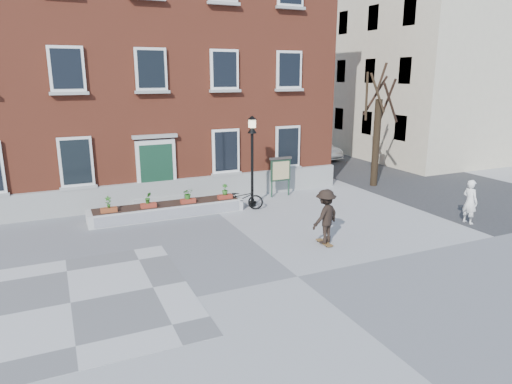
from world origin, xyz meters
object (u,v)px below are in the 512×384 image
notice_board (281,170)px  lamp_post (252,149)px  bicycle (241,198)px  bystander (470,202)px  skateboarder (325,216)px  parked_car (318,149)px

notice_board → lamp_post: bearing=-152.3°
bicycle → bystander: size_ratio=1.10×
bystander → notice_board: bearing=35.2°
bystander → notice_board: (-4.79, 6.57, 0.40)m
bicycle → skateboarder: skateboarder is taller
bystander → lamp_post: 8.86m
lamp_post → parked_car: bearing=45.0°
bicycle → bystander: bystander is taller
bicycle → notice_board: size_ratio=1.01×
bicycle → skateboarder: bearing=-144.8°
bicycle → bystander: 9.06m
parked_car → bicycle: bearing=-141.5°
bicycle → bystander: bearing=-102.3°
parked_car → lamp_post: bearing=-140.3°
bystander → skateboarder: (-6.31, 0.35, 0.13)m
parked_car → bystander: bearing=-103.9°
parked_car → skateboarder: 16.42m
notice_board → bicycle: bearing=-153.7°
bicycle → notice_board: bearing=-40.0°
notice_board → parked_car: bearing=48.4°
bystander → lamp_post: lamp_post is taller
bicycle → skateboarder: (1.01, -4.97, 0.50)m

